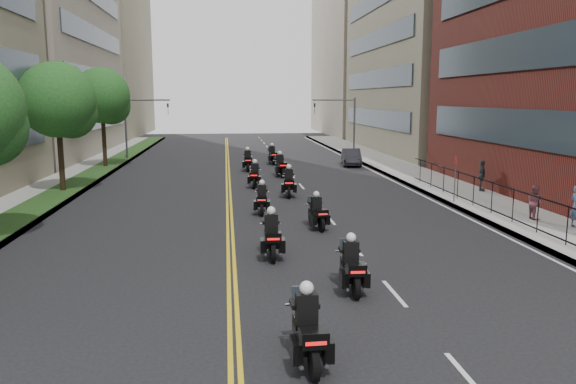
% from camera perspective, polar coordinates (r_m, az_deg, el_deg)
% --- Properties ---
extents(sidewalk_right, '(4.00, 90.00, 0.15)m').
position_cam_1_polar(sidewalk_right, '(37.99, 14.66, 0.90)').
color(sidewalk_right, gray).
rests_on(sidewalk_right, ground).
extents(sidewalk_left, '(4.00, 90.00, 0.15)m').
position_cam_1_polar(sidewalk_left, '(36.99, -22.64, 0.24)').
color(sidewalk_left, gray).
rests_on(sidewalk_left, ground).
extents(grass_strip, '(2.00, 90.00, 0.04)m').
position_cam_1_polar(grass_strip, '(36.76, -21.46, 0.41)').
color(grass_strip, '#183814').
rests_on(grass_strip, sidewalk_left).
extents(building_right_tan, '(15.11, 28.00, 30.00)m').
position_cam_1_polar(building_right_tan, '(63.17, 15.91, 17.76)').
color(building_right_tan, gray).
rests_on(building_right_tan, ground).
extents(building_right_far, '(15.00, 28.00, 26.00)m').
position_cam_1_polar(building_right_far, '(91.33, 8.57, 14.09)').
color(building_right_far, gray).
rests_on(building_right_far, ground).
extents(building_left_far, '(16.00, 28.00, 26.00)m').
position_cam_1_polar(building_left_far, '(90.70, -19.92, 13.67)').
color(building_left_far, gray).
rests_on(building_left_far, ground).
extents(iron_fence, '(0.05, 28.00, 1.50)m').
position_cam_1_polar(iron_fence, '(25.81, 22.93, -1.66)').
color(iron_fence, black).
rests_on(iron_fence, sidewalk_right).
extents(street_trees, '(4.40, 38.40, 7.98)m').
position_cam_1_polar(street_trees, '(30.19, -24.89, 7.82)').
color(street_trees, black).
rests_on(street_trees, ground).
extents(traffic_signal_right, '(4.09, 0.20, 5.60)m').
position_cam_1_polar(traffic_signal_right, '(53.26, 5.75, 7.46)').
color(traffic_signal_right, '#3F3F44').
rests_on(traffic_signal_right, ground).
extents(traffic_signal_left, '(4.09, 0.20, 5.60)m').
position_cam_1_polar(traffic_signal_left, '(52.70, -15.16, 7.16)').
color(traffic_signal_left, '#3F3F44').
rests_on(traffic_signal_left, ground).
extents(motorcycle_0, '(0.56, 2.40, 1.77)m').
position_cam_1_polar(motorcycle_0, '(12.20, 2.00, -14.02)').
color(motorcycle_0, black).
rests_on(motorcycle_0, ground).
extents(motorcycle_1, '(0.54, 2.31, 1.71)m').
position_cam_1_polar(motorcycle_1, '(16.59, 6.46, -7.70)').
color(motorcycle_1, black).
rests_on(motorcycle_1, ground).
extents(motorcycle_2, '(0.56, 2.43, 1.79)m').
position_cam_1_polar(motorcycle_2, '(19.90, -1.68, -4.62)').
color(motorcycle_2, black).
rests_on(motorcycle_2, ground).
extents(motorcycle_3, '(0.64, 2.19, 1.62)m').
position_cam_1_polar(motorcycle_3, '(24.22, 2.97, -2.24)').
color(motorcycle_3, black).
rests_on(motorcycle_3, ground).
extents(motorcycle_4, '(0.59, 2.23, 1.65)m').
position_cam_1_polar(motorcycle_4, '(27.37, -2.66, -0.84)').
color(motorcycle_4, black).
rests_on(motorcycle_4, ground).
extents(motorcycle_5, '(0.69, 2.49, 1.84)m').
position_cam_1_polar(motorcycle_5, '(32.11, 0.09, 0.85)').
color(motorcycle_5, black).
rests_on(motorcycle_5, ground).
extents(motorcycle_6, '(0.68, 2.39, 1.76)m').
position_cam_1_polar(motorcycle_6, '(35.50, -3.39, 1.62)').
color(motorcycle_6, black).
rests_on(motorcycle_6, ground).
extents(motorcycle_7, '(0.69, 2.49, 1.84)m').
position_cam_1_polar(motorcycle_7, '(40.22, -0.79, 2.61)').
color(motorcycle_7, black).
rests_on(motorcycle_7, ground).
extents(motorcycle_8, '(0.57, 2.51, 1.85)m').
position_cam_1_polar(motorcycle_8, '(43.51, -4.12, 3.11)').
color(motorcycle_8, black).
rests_on(motorcycle_8, ground).
extents(motorcycle_9, '(0.64, 2.44, 1.80)m').
position_cam_1_polar(motorcycle_9, '(47.86, -1.61, 3.69)').
color(motorcycle_9, black).
rests_on(motorcycle_9, ground).
extents(parked_sedan, '(2.04, 4.36, 1.38)m').
position_cam_1_polar(parked_sedan, '(47.26, 6.44, 3.54)').
color(parked_sedan, black).
rests_on(parked_sedan, ground).
extents(pedestrian_b, '(0.60, 0.77, 1.55)m').
position_cam_1_polar(pedestrian_b, '(27.71, 23.78, -0.94)').
color(pedestrian_b, '#864954').
rests_on(pedestrian_b, sidewalk_right).
extents(pedestrian_c, '(0.89, 1.16, 1.83)m').
position_cam_1_polar(pedestrian_c, '(34.97, 19.09, 1.60)').
color(pedestrian_c, '#3F3F46').
rests_on(pedestrian_c, sidewalk_right).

